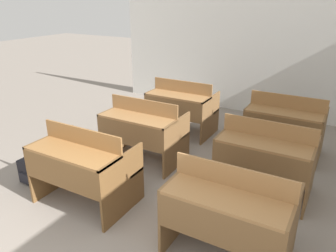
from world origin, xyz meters
name	(u,v)px	position (x,y,z in m)	size (l,w,h in m)	color
wall_back	(265,45)	(0.00, 5.72, 1.41)	(6.31, 0.06, 2.81)	silver
bench_front_left	(83,165)	(-0.93, 1.56, 0.49)	(1.10, 0.76, 0.94)	brown
bench_front_right	(229,212)	(0.83, 1.56, 0.49)	(1.10, 0.76, 0.94)	brown
bench_second_left	(143,130)	(-0.91, 2.79, 0.49)	(1.10, 0.76, 0.94)	brown
bench_second_right	(265,157)	(0.84, 2.80, 0.49)	(1.10, 0.76, 0.94)	brown
bench_third_left	(181,106)	(-0.93, 4.01, 0.49)	(1.10, 0.76, 0.94)	brown
bench_third_right	(284,124)	(0.82, 4.02, 0.49)	(1.10, 0.76, 0.94)	brown
schoolbag	(33,171)	(-1.85, 1.57, 0.15)	(0.30, 0.25, 0.31)	black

